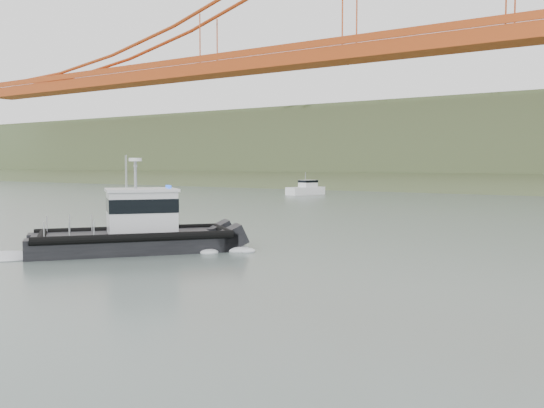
{
  "coord_description": "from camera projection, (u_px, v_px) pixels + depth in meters",
  "views": [
    {
      "loc": [
        16.45,
        -14.34,
        4.23
      ],
      "look_at": [
        0.7,
        8.44,
        2.4
      ],
      "focal_mm": 40.0,
      "sensor_mm": 36.0,
      "label": 1
    }
  ],
  "objects": [
    {
      "name": "motorboat",
      "position": [
        306.0,
        189.0,
        83.5
      ],
      "size": [
        3.3,
        6.1,
        3.19
      ],
      "rotation": [
        0.0,
        0.0,
        -0.25
      ],
      "color": "white",
      "rests_on": "ground"
    },
    {
      "name": "ground",
      "position": [
        120.0,
        284.0,
        21.39
      ],
      "size": [
        400.0,
        400.0,
        0.0
      ],
      "primitive_type": "plane",
      "color": "#4F5E58",
      "rests_on": "ground"
    },
    {
      "name": "patrol_boat",
      "position": [
        136.0,
        227.0,
        29.3
      ],
      "size": [
        8.62,
        9.8,
        4.68
      ],
      "rotation": [
        0.0,
        0.0,
        -0.65
      ],
      "color": "black",
      "rests_on": "ground"
    }
  ]
}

